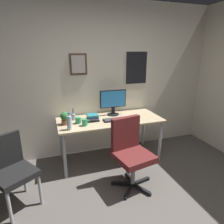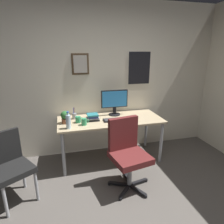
# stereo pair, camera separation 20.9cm
# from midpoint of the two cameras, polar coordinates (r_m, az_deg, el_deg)

# --- Properties ---
(wall_back) EXTENTS (4.40, 0.10, 2.60)m
(wall_back) POSITION_cam_midpoint_polar(r_m,az_deg,el_deg) (3.43, -1.54, 9.29)
(wall_back) COLOR beige
(wall_back) RESTS_ON ground_plane
(desk) EXTENTS (1.68, 0.72, 0.73)m
(desk) POSITION_cam_midpoint_polar(r_m,az_deg,el_deg) (3.19, 1.43, -3.34)
(desk) COLOR tan
(desk) RESTS_ON ground_plane
(office_chair) EXTENTS (0.58, 0.57, 0.95)m
(office_chair) POSITION_cam_midpoint_polar(r_m,az_deg,el_deg) (2.64, 6.81, -11.10)
(office_chair) COLOR #591E1E
(office_chair) RESTS_ON ground_plane
(side_chair) EXTENTS (0.58, 0.58, 0.88)m
(side_chair) POSITION_cam_midpoint_polar(r_m,az_deg,el_deg) (2.65, -25.93, -13.46)
(side_chair) COLOR black
(side_chair) RESTS_ON ground_plane
(monitor) EXTENTS (0.46, 0.20, 0.43)m
(monitor) POSITION_cam_midpoint_polar(r_m,az_deg,el_deg) (3.31, 2.53, 3.11)
(monitor) COLOR black
(monitor) RESTS_ON desk
(keyboard) EXTENTS (0.43, 0.15, 0.03)m
(keyboard) POSITION_cam_midpoint_polar(r_m,az_deg,el_deg) (3.11, 3.35, -2.22)
(keyboard) COLOR black
(keyboard) RESTS_ON desk
(computer_mouse) EXTENTS (0.06, 0.11, 0.04)m
(computer_mouse) POSITION_cam_midpoint_polar(r_m,az_deg,el_deg) (3.22, 8.40, -1.61)
(computer_mouse) COLOR black
(computer_mouse) RESTS_ON desk
(water_bottle) EXTENTS (0.07, 0.07, 0.25)m
(water_bottle) POSITION_cam_midpoint_polar(r_m,az_deg,el_deg) (2.79, -10.64, -2.79)
(water_bottle) COLOR silver
(water_bottle) RESTS_ON desk
(coffee_mug_near) EXTENTS (0.12, 0.08, 0.10)m
(coffee_mug_near) POSITION_cam_midpoint_polar(r_m,az_deg,el_deg) (3.02, -7.95, -2.23)
(coffee_mug_near) COLOR #2D8C59
(coffee_mug_near) RESTS_ON desk
(coffee_mug_far) EXTENTS (0.12, 0.08, 0.10)m
(coffee_mug_far) POSITION_cam_midpoint_polar(r_m,az_deg,el_deg) (2.91, -6.14, -2.88)
(coffee_mug_far) COLOR #2D8C59
(coffee_mug_far) RESTS_ON desk
(potted_plant) EXTENTS (0.13, 0.13, 0.19)m
(potted_plant) POSITION_cam_midpoint_polar(r_m,az_deg,el_deg) (3.01, -11.70, -1.39)
(potted_plant) COLOR brown
(potted_plant) RESTS_ON desk
(pen_cup) EXTENTS (0.07, 0.07, 0.20)m
(pen_cup) POSITION_cam_midpoint_polar(r_m,az_deg,el_deg) (3.20, -9.16, -1.07)
(pen_cup) COLOR #9EA0A5
(pen_cup) RESTS_ON desk
(book_stack_left) EXTENTS (0.21, 0.17, 0.11)m
(book_stack_left) POSITION_cam_midpoint_polar(r_m,az_deg,el_deg) (3.08, -3.76, -1.55)
(book_stack_left) COLOR black
(book_stack_left) RESTS_ON desk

